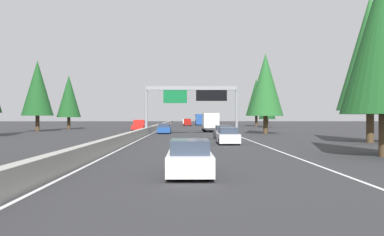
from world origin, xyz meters
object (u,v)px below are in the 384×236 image
sedan_distant_b (190,159)px  bus_distant_a (200,119)px  conifer_right_distant (256,97)px  pickup_far_left (187,122)px  sedan_far_center (223,132)px  conifer_left_far (69,96)px  box_truck_near_center (210,121)px  sedan_mid_right (228,136)px  sign_gantry_overhead (193,96)px  conifer_left_mid (37,88)px  minivan_far_right (186,121)px  oncoming_near (139,125)px  conifer_right_mid (265,85)px  conifer_right_foreground (384,39)px  conifer_right_far (267,105)px  conifer_right_near (370,53)px  sedan_mid_center (164,129)px

sedan_distant_b → bus_distant_a: (105.71, -3.98, 1.03)m
conifer_right_distant → pickup_far_left: bearing=77.4°
sedan_far_center → conifer_left_far: size_ratio=0.42×
box_truck_near_center → sedan_far_center: (-23.55, -0.03, -0.93)m
sedan_mid_right → sign_gantry_overhead: bearing=7.5°
conifer_left_mid → minivan_far_right: bearing=-23.5°
sign_gantry_overhead → minivan_far_right: sign_gantry_overhead is taller
minivan_far_right → oncoming_near: (-54.74, 8.05, -0.04)m
bus_distant_a → sign_gantry_overhead: bearing=177.2°
conifer_right_mid → conifer_right_foreground: bearing=-179.1°
sign_gantry_overhead → pickup_far_left: size_ratio=2.26×
sedan_distant_b → conifer_left_mid: size_ratio=0.38×
sedan_distant_b → conifer_right_far: 80.24m
bus_distant_a → sedan_distant_b: bearing=177.8°
conifer_right_foreground → conifer_right_distant: bearing=-4.2°
conifer_right_foreground → conifer_right_near: bearing=-20.5°
conifer_right_foreground → conifer_right_near: 14.74m
pickup_far_left → conifer_right_far: (-15.85, -17.87, 4.19)m
minivan_far_right → conifer_right_distant: conifer_right_distant is taller
oncoming_near → conifer_right_distant: bearing=143.5°
box_truck_near_center → sedan_far_center: box_truck_near_center is taller
oncoming_near → sedan_distant_b: bearing=8.3°
conifer_right_distant → conifer_left_far: size_ratio=1.15×
bus_distant_a → conifer_right_mid: (-63.01, -7.16, 5.20)m
sedan_mid_center → conifer_right_near: 30.41m
sedan_mid_right → conifer_right_foreground: (-12.03, -8.15, 6.37)m
oncoming_near → conifer_left_far: 18.81m
conifer_right_distant → sedan_distant_b: bearing=168.9°
box_truck_near_center → conifer_right_foreground: conifer_right_foreground is taller
sedan_far_center → sedan_mid_center: bearing=25.9°
minivan_far_right → oncoming_near: 55.33m
sign_gantry_overhead → conifer_right_distant: 52.37m
box_truck_near_center → conifer_left_mid: conifer_left_mid is taller
sedan_far_center → oncoming_near: size_ratio=0.79×
conifer_right_foreground → conifer_right_distant: size_ratio=0.96×
bus_distant_a → conifer_right_far: conifer_right_far is taller
sign_gantry_overhead → sedan_mid_right: bearing=-172.5°
sedan_mid_center → conifer_right_near: (-21.60, -20.02, 7.58)m
box_truck_near_center → oncoming_near: bearing=76.0°
sedan_distant_b → bus_distant_a: bearing=-2.2°
minivan_far_right → conifer_left_mid: conifer_left_mid is taller
conifer_right_far → sedan_mid_right: bearing=165.9°
conifer_right_far → conifer_left_far: bearing=107.0°
sign_gantry_overhead → conifer_left_far: size_ratio=1.22×
sedan_far_center → conifer_left_far: bearing=35.9°
sedan_far_center → conifer_right_near: conifer_right_near is taller
oncoming_near → conifer_right_foreground: (-47.31, -19.74, 6.14)m
oncoming_near → conifer_right_mid: conifer_right_mid is taller
sedan_far_center → conifer_right_distant: (61.39, -13.83, 6.63)m
conifer_right_mid → conifer_left_far: bearing=56.2°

